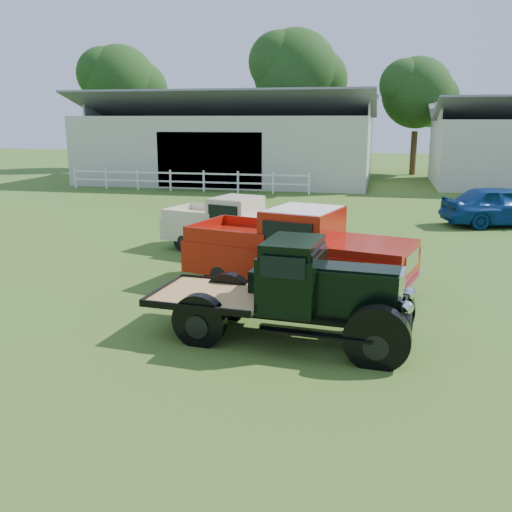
% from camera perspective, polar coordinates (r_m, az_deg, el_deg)
% --- Properties ---
extents(ground, '(120.00, 120.00, 0.00)m').
position_cam_1_polar(ground, '(12.03, -2.18, -6.14)').
color(ground, '#396522').
extents(shed_left, '(18.80, 10.20, 5.60)m').
position_cam_1_polar(shed_left, '(38.27, -2.54, 11.70)').
color(shed_left, '#A8A79F').
rests_on(shed_left, ground).
extents(fence_rail, '(14.20, 0.16, 1.20)m').
position_cam_1_polar(fence_rail, '(32.99, -6.91, 7.48)').
color(fence_rail, white).
rests_on(fence_rail, ground).
extents(tree_a, '(6.30, 6.30, 10.50)m').
position_cam_1_polar(tree_a, '(48.68, -13.36, 14.65)').
color(tree_a, black).
rests_on(tree_a, ground).
extents(tree_b, '(6.90, 6.90, 11.50)m').
position_cam_1_polar(tree_b, '(45.50, 3.93, 15.70)').
color(tree_b, black).
rests_on(tree_b, ground).
extents(tree_c, '(5.40, 5.40, 9.00)m').
position_cam_1_polar(tree_c, '(44.00, 15.70, 13.69)').
color(tree_c, black).
rests_on(tree_c, ground).
extents(vintage_flatbed, '(5.02, 2.34, 1.93)m').
position_cam_1_polar(vintage_flatbed, '(10.59, 3.17, -3.42)').
color(vintage_flatbed, black).
rests_on(vintage_flatbed, ground).
extents(red_pickup, '(5.93, 3.47, 2.03)m').
position_cam_1_polar(red_pickup, '(13.67, 4.26, 0.69)').
color(red_pickup, '#9F170B').
rests_on(red_pickup, ground).
extents(white_pickup, '(4.89, 2.97, 1.68)m').
position_cam_1_polar(white_pickup, '(17.70, -2.26, 3.11)').
color(white_pickup, beige).
rests_on(white_pickup, ground).
extents(misc_car_blue, '(4.93, 3.07, 1.57)m').
position_cam_1_polar(misc_car_blue, '(24.00, 23.49, 4.63)').
color(misc_car_blue, navy).
rests_on(misc_car_blue, ground).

